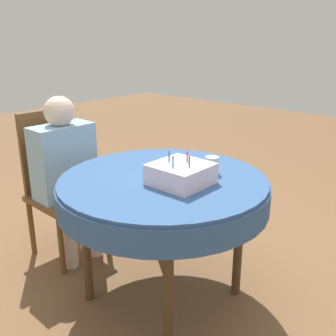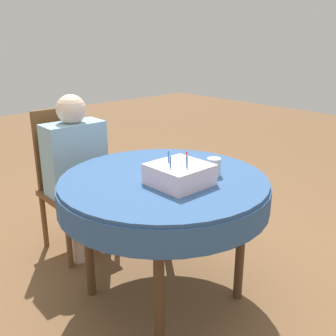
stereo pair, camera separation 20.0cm
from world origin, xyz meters
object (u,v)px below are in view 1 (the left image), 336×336
(person, at_px, (66,165))
(drinking_glass, at_px, (212,165))
(chair, at_px, (59,182))
(birthday_cake, at_px, (181,174))

(person, height_order, drinking_glass, person)
(person, bearing_deg, chair, 90.00)
(chair, distance_m, person, 0.18)
(chair, distance_m, birthday_cake, 1.05)
(person, height_order, birthday_cake, person)
(person, bearing_deg, drinking_glass, -71.49)
(person, bearing_deg, birthday_cake, -84.69)
(chair, height_order, drinking_glass, chair)
(birthday_cake, xyz_separation_m, drinking_glass, (0.23, -0.03, -0.01))
(person, distance_m, drinking_glass, 0.98)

